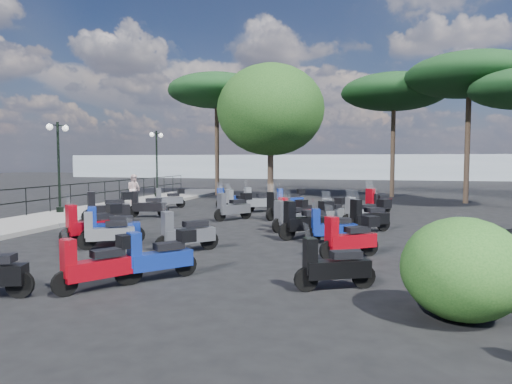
% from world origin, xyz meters
% --- Properties ---
extents(ground, '(120.00, 120.00, 0.00)m').
position_xyz_m(ground, '(0.00, 0.00, 0.00)').
color(ground, black).
rests_on(ground, ground).
extents(sidewalk, '(3.00, 30.00, 0.15)m').
position_xyz_m(sidewalk, '(-6.50, 3.00, 0.07)').
color(sidewalk, slate).
rests_on(sidewalk, ground).
extents(railing, '(0.04, 26.04, 1.10)m').
position_xyz_m(railing, '(-7.80, 2.80, 0.90)').
color(railing, black).
rests_on(railing, sidewalk).
extents(lamp_post_1, '(0.37, 1.10, 3.75)m').
position_xyz_m(lamp_post_1, '(-7.28, 2.06, 2.29)').
color(lamp_post_1, black).
rests_on(lamp_post_1, sidewalk).
extents(lamp_post_2, '(0.41, 1.15, 3.92)m').
position_xyz_m(lamp_post_2, '(-7.10, 10.67, 2.39)').
color(lamp_post_2, black).
rests_on(lamp_post_2, sidewalk).
extents(pedestrian_far, '(0.84, 0.73, 1.48)m').
position_xyz_m(pedestrian_far, '(-6.04, 6.00, 0.89)').
color(pedestrian_far, beige).
rests_on(pedestrian_far, sidewalk).
extents(scooter_1, '(1.49, 1.06, 1.37)m').
position_xyz_m(scooter_1, '(-1.52, -3.31, 0.47)').
color(scooter_1, black).
rests_on(scooter_1, ground).
extents(scooter_2, '(1.20, 1.51, 1.41)m').
position_xyz_m(scooter_2, '(-2.23, -3.13, 0.53)').
color(scooter_2, black).
rests_on(scooter_2, ground).
extents(scooter_3, '(1.55, 1.36, 1.50)m').
position_xyz_m(scooter_3, '(-4.08, 0.63, 0.56)').
color(scooter_3, black).
rests_on(scooter_3, ground).
extents(scooter_4, '(1.67, 0.74, 1.36)m').
position_xyz_m(scooter_4, '(-3.45, 2.44, 0.47)').
color(scooter_4, black).
rests_on(scooter_4, ground).
extents(scooter_5, '(1.37, 1.03, 1.25)m').
position_xyz_m(scooter_5, '(-4.08, 5.89, 0.47)').
color(scooter_5, black).
rests_on(scooter_5, ground).
extents(scooter_7, '(1.25, 1.30, 1.36)m').
position_xyz_m(scooter_7, '(0.86, -3.75, 0.47)').
color(scooter_7, black).
rests_on(scooter_7, ground).
extents(scooter_8, '(1.37, 0.96, 1.25)m').
position_xyz_m(scooter_8, '(-1.35, -3.80, 0.43)').
color(scooter_8, black).
rests_on(scooter_8, ground).
extents(scooter_9, '(1.19, 1.45, 1.37)m').
position_xyz_m(scooter_9, '(0.20, 2.49, 0.51)').
color(scooter_9, black).
rests_on(scooter_9, ground).
extents(scooter_10, '(1.13, 1.37, 1.33)m').
position_xyz_m(scooter_10, '(-0.30, 4.85, 0.46)').
color(scooter_10, black).
rests_on(scooter_10, ground).
extents(scooter_11, '(0.78, 1.50, 1.26)m').
position_xyz_m(scooter_11, '(-1.56, 7.03, 0.44)').
color(scooter_11, black).
rests_on(scooter_11, ground).
extents(scooter_12, '(1.03, 1.36, 1.25)m').
position_xyz_m(scooter_12, '(0.65, -7.26, 0.47)').
color(scooter_12, black).
rests_on(scooter_12, ground).
extents(scooter_13, '(1.17, 1.26, 1.25)m').
position_xyz_m(scooter_13, '(1.42, -6.33, 0.47)').
color(scooter_13, black).
rests_on(scooter_13, ground).
extents(scooter_14, '(1.00, 1.48, 1.31)m').
position_xyz_m(scooter_14, '(2.79, 0.41, 0.49)').
color(scooter_14, black).
rests_on(scooter_14, ground).
extents(scooter_15, '(1.41, 1.12, 1.35)m').
position_xyz_m(scooter_15, '(2.84, 1.16, 0.47)').
color(scooter_15, black).
rests_on(scooter_15, ground).
extents(scooter_16, '(1.53, 1.14, 1.43)m').
position_xyz_m(scooter_16, '(0.50, 5.28, 0.50)').
color(scooter_16, black).
rests_on(scooter_16, ground).
extents(scooter_17, '(1.40, 1.01, 1.27)m').
position_xyz_m(scooter_17, '(1.64, 6.90, 0.48)').
color(scooter_17, black).
rests_on(scooter_17, ground).
extents(scooter_18, '(1.41, 0.82, 1.22)m').
position_xyz_m(scooter_18, '(4.73, -6.21, 0.42)').
color(scooter_18, black).
rests_on(scooter_18, ground).
extents(scooter_19, '(1.37, 1.12, 1.29)m').
position_xyz_m(scooter_19, '(4.90, -3.40, 0.49)').
color(scooter_19, black).
rests_on(scooter_19, ground).
extents(scooter_20, '(1.54, 1.27, 1.45)m').
position_xyz_m(scooter_20, '(3.55, -1.02, 0.55)').
color(scooter_20, black).
rests_on(scooter_20, ground).
extents(scooter_21, '(0.77, 1.49, 1.24)m').
position_xyz_m(scooter_21, '(4.04, 2.19, 0.47)').
color(scooter_21, black).
rests_on(scooter_21, ground).
extents(scooter_22, '(0.85, 1.69, 1.41)m').
position_xyz_m(scooter_22, '(1.84, 3.22, 0.49)').
color(scooter_22, black).
rests_on(scooter_22, ground).
extents(scooter_23, '(1.16, 1.53, 1.44)m').
position_xyz_m(scooter_23, '(5.63, 5.86, 0.50)').
color(scooter_23, black).
rests_on(scooter_23, ground).
extents(scooter_25, '(1.24, 1.32, 1.31)m').
position_xyz_m(scooter_25, '(7.40, -5.03, 0.50)').
color(scooter_25, black).
rests_on(scooter_25, ground).
extents(scooter_26, '(1.52, 0.69, 1.25)m').
position_xyz_m(scooter_26, '(4.31, -1.61, 0.43)').
color(scooter_26, black).
rests_on(scooter_26, ground).
extents(scooter_27, '(1.39, 1.32, 1.39)m').
position_xyz_m(scooter_27, '(5.33, 0.62, 0.53)').
color(scooter_27, black).
rests_on(scooter_27, ground).
extents(scooter_28, '(1.42, 1.07, 1.33)m').
position_xyz_m(scooter_28, '(5.06, 1.97, 0.46)').
color(scooter_28, black).
rests_on(scooter_28, ground).
extents(scooter_29, '(0.92, 1.28, 1.18)m').
position_xyz_m(scooter_29, '(5.73, 5.82, 0.41)').
color(scooter_29, black).
rests_on(scooter_29, ground).
extents(broadleaf_tree, '(6.46, 6.46, 8.08)m').
position_xyz_m(broadleaf_tree, '(-0.57, 12.65, 5.32)').
color(broadleaf_tree, '#38281E').
rests_on(broadleaf_tree, ground).
extents(pine_0, '(6.54, 6.54, 7.70)m').
position_xyz_m(pine_0, '(6.63, 15.65, 6.54)').
color(pine_0, '#38281E').
rests_on(pine_0, ground).
extents(pine_1, '(6.65, 6.65, 7.98)m').
position_xyz_m(pine_1, '(10.32, 12.24, 6.80)').
color(pine_1, '#38281E').
rests_on(pine_1, ground).
extents(pine_2, '(6.40, 6.40, 8.00)m').
position_xyz_m(pine_2, '(-4.61, 14.46, 6.86)').
color(pine_2, '#38281E').
rests_on(pine_2, ground).
extents(shrub_near, '(1.77, 1.77, 1.50)m').
position_xyz_m(shrub_near, '(6.67, -7.27, 0.75)').
color(shrub_near, '#1A4A19').
rests_on(shrub_near, ground).
extents(distant_hills, '(70.00, 8.00, 3.00)m').
position_xyz_m(distant_hills, '(0.00, 45.00, 1.50)').
color(distant_hills, gray).
rests_on(distant_hills, ground).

